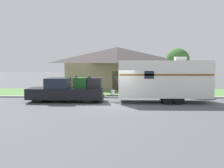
% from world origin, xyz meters
% --- Properties ---
extents(ground_plane, '(120.00, 120.00, 0.00)m').
position_xyz_m(ground_plane, '(0.00, 0.00, 0.00)').
color(ground_plane, '#515456').
extents(curb_strip, '(80.00, 0.30, 0.14)m').
position_xyz_m(curb_strip, '(0.00, 3.75, 0.07)').
color(curb_strip, '#ADADA8').
rests_on(curb_strip, ground_plane).
extents(lawn_strip, '(80.00, 7.00, 0.03)m').
position_xyz_m(lawn_strip, '(0.00, 7.40, 0.01)').
color(lawn_strip, '#568442').
rests_on(lawn_strip, ground_plane).
extents(house_across_street, '(12.50, 8.17, 4.97)m').
position_xyz_m(house_across_street, '(-0.18, 13.53, 2.58)').
color(house_across_street, gray).
rests_on(house_across_street, ground_plane).
extents(pickup_truck, '(5.92, 1.96, 2.00)m').
position_xyz_m(pickup_truck, '(-3.99, 1.52, 0.88)').
color(pickup_truck, black).
rests_on(pickup_truck, ground_plane).
extents(travel_trailer, '(7.89, 2.47, 3.49)m').
position_xyz_m(travel_trailer, '(3.53, 1.52, 1.82)').
color(travel_trailer, black).
rests_on(travel_trailer, ground_plane).
extents(mailbox, '(0.48, 0.20, 1.38)m').
position_xyz_m(mailbox, '(-3.11, 4.31, 1.06)').
color(mailbox, brown).
rests_on(mailbox, ground_plane).
extents(tree_in_yard, '(2.14, 2.14, 4.40)m').
position_xyz_m(tree_in_yard, '(5.62, 6.06, 3.30)').
color(tree_in_yard, brown).
rests_on(tree_in_yard, ground_plane).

